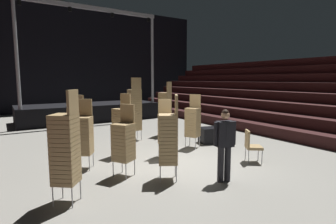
{
  "coord_description": "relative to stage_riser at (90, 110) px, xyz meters",
  "views": [
    {
      "loc": [
        -4.38,
        -6.06,
        2.42
      ],
      "look_at": [
        -0.01,
        0.84,
        1.4
      ],
      "focal_mm": 28.33,
      "sensor_mm": 36.0,
      "label": 1
    }
  ],
  "objects": [
    {
      "name": "bleacher_bank_right",
      "position": [
        8.0,
        -8.49,
        1.19
      ],
      "size": [
        6.0,
        24.0,
        3.6
      ],
      "rotation": [
        0.0,
        0.0,
        -1.57
      ],
      "color": "black",
      "rests_on": "ground_plane"
    },
    {
      "name": "chair_stack_mid_left",
      "position": [
        -1.2,
        -7.82,
        0.38
      ],
      "size": [
        0.58,
        0.58,
        1.96
      ],
      "rotation": [
        0.0,
        0.0,
        2.0
      ],
      "color": "#B2B5BA",
      "rests_on": "ground_plane"
    },
    {
      "name": "equipment_road_case",
      "position": [
        2.34,
        -8.07,
        -0.31
      ],
      "size": [
        1.03,
        0.82,
        0.59
      ],
      "primitive_type": "cube",
      "rotation": [
        0.0,
        0.0,
        -0.28
      ],
      "color": "black",
      "rests_on": "ground_plane"
    },
    {
      "name": "chair_stack_mid_centre",
      "position": [
        -0.14,
        -8.74,
        0.29
      ],
      "size": [
        0.56,
        0.56,
        1.79
      ],
      "rotation": [
        0.0,
        0.0,
        2.79
      ],
      "color": "#B2B5BA",
      "rests_on": "ground_plane"
    },
    {
      "name": "chair_stack_front_right",
      "position": [
        1.28,
        -8.25,
        0.33
      ],
      "size": [
        0.6,
        0.6,
        1.88
      ],
      "rotation": [
        0.0,
        0.0,
        2.08
      ],
      "color": "#B2B5BA",
      "rests_on": "ground_plane"
    },
    {
      "name": "arena_end_wall",
      "position": [
        0.0,
        5.51,
        3.39
      ],
      "size": [
        22.0,
        0.3,
        8.0
      ],
      "primitive_type": "cube",
      "color": "black",
      "rests_on": "ground_plane"
    },
    {
      "name": "chair_stack_mid_right",
      "position": [
        -1.07,
        -10.34,
        0.42
      ],
      "size": [
        0.6,
        0.6,
        2.05
      ],
      "rotation": [
        0.0,
        0.0,
        1.05
      ],
      "color": "#B2B5BA",
      "rests_on": "ground_plane"
    },
    {
      "name": "loose_chair_near_man",
      "position": [
        1.71,
        -10.49,
        -0.07
      ],
      "size": [
        0.61,
        0.61,
        0.95
      ],
      "rotation": [
        0.0,
        0.0,
        4.09
      ],
      "color": "#B2B5BA",
      "rests_on": "ground_plane"
    },
    {
      "name": "chair_stack_front_left",
      "position": [
        1.57,
        -5.94,
        0.54
      ],
      "size": [
        0.61,
        0.61,
        2.31
      ],
      "rotation": [
        0.0,
        0.0,
        0.57
      ],
      "color": "#B2B5BA",
      "rests_on": "ground_plane"
    },
    {
      "name": "chair_stack_rear_left",
      "position": [
        -1.88,
        -9.55,
        0.29
      ],
      "size": [
        0.61,
        0.61,
        1.79
      ],
      "rotation": [
        0.0,
        0.0,
        2.13
      ],
      "color": "#B2B5BA",
      "rests_on": "ground_plane"
    },
    {
      "name": "stage_riser",
      "position": [
        0.0,
        0.0,
        0.0
      ],
      "size": [
        7.75,
        2.81,
        6.24
      ],
      "color": "black",
      "rests_on": "ground_plane"
    },
    {
      "name": "chair_stack_rear_centre",
      "position": [
        0.06,
        -6.07,
        0.63
      ],
      "size": [
        0.45,
        0.45,
        2.48
      ],
      "rotation": [
        0.0,
        0.0,
        6.26
      ],
      "color": "#B2B5BA",
      "rests_on": "ground_plane"
    },
    {
      "name": "ground_plane",
      "position": [
        0.0,
        -9.49,
        -0.66
      ],
      "size": [
        22.0,
        30.0,
        0.1
      ],
      "primitive_type": "cube",
      "color": "gray"
    },
    {
      "name": "man_with_tie",
      "position": [
        -0.03,
        -11.16,
        0.37
      ],
      "size": [
        0.57,
        0.33,
        1.72
      ],
      "rotation": [
        0.0,
        0.0,
        2.87
      ],
      "color": "black",
      "rests_on": "ground_plane"
    },
    {
      "name": "chair_stack_aisle_left",
      "position": [
        -2.26,
        -6.36,
        0.33
      ],
      "size": [
        0.52,
        0.52,
        1.88
      ],
      "rotation": [
        0.0,
        0.0,
        1.79
      ],
      "color": "#B2B5BA",
      "rests_on": "ground_plane"
    },
    {
      "name": "chair_stack_aisle_right",
      "position": [
        -2.57,
        -8.45,
        0.33
      ],
      "size": [
        0.61,
        0.61,
        1.88
      ],
      "rotation": [
        0.0,
        0.0,
        2.58
      ],
      "color": "#B2B5BA",
      "rests_on": "ground_plane"
    },
    {
      "name": "chair_stack_rear_right",
      "position": [
        -3.4,
        -10.32,
        0.5
      ],
      "size": [
        0.62,
        0.62,
        2.22
      ],
      "rotation": [
        0.0,
        0.0,
        0.92
      ],
      "color": "#B2B5BA",
      "rests_on": "ground_plane"
    }
  ]
}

